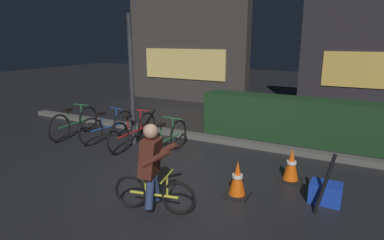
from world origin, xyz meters
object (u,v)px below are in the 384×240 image
(street_post, at_px, (132,82))
(traffic_cone_near, at_px, (237,179))
(traffic_cone_far, at_px, (291,165))
(blue_crate, at_px, (325,193))
(closed_umbrella, at_px, (325,183))
(parked_bike_left_mid, at_px, (108,127))
(parked_bike_center_right, at_px, (166,139))
(parked_bike_leftmost, at_px, (74,123))
(parked_bike_center_left, at_px, (133,131))
(cyclist, at_px, (152,168))

(street_post, bearing_deg, traffic_cone_near, -23.88)
(traffic_cone_far, bearing_deg, street_post, 173.99)
(blue_crate, relative_size, closed_umbrella, 0.52)
(parked_bike_left_mid, bearing_deg, blue_crate, -89.15)
(street_post, height_order, blue_crate, street_post)
(parked_bike_center_right, bearing_deg, parked_bike_leftmost, 89.67)
(parked_bike_left_mid, xyz_separation_m, traffic_cone_far, (4.24, -0.30, -0.06))
(parked_bike_center_left, bearing_deg, parked_bike_center_right, -97.71)
(cyclist, bearing_deg, street_post, 120.44)
(parked_bike_center_left, xyz_separation_m, traffic_cone_far, (3.42, -0.19, -0.08))
(parked_bike_leftmost, relative_size, parked_bike_left_mid, 1.04)
(parked_bike_center_right, bearing_deg, parked_bike_left_mid, 84.22)
(traffic_cone_far, bearing_deg, parked_bike_center_left, 176.79)
(cyclist, bearing_deg, blue_crate, 20.50)
(parked_bike_center_right, height_order, blue_crate, parked_bike_center_right)
(blue_crate, distance_m, cyclist, 2.54)
(blue_crate, bearing_deg, street_post, 167.76)
(cyclist, bearing_deg, parked_bike_left_mid, 129.62)
(parked_bike_center_right, bearing_deg, traffic_cone_near, -116.41)
(parked_bike_leftmost, height_order, closed_umbrella, closed_umbrella)
(traffic_cone_far, height_order, blue_crate, traffic_cone_far)
(street_post, relative_size, cyclist, 2.28)
(parked_bike_center_left, distance_m, cyclist, 2.83)
(parked_bike_leftmost, xyz_separation_m, blue_crate, (5.78, -0.70, -0.19))
(street_post, xyz_separation_m, parked_bike_center_left, (0.13, -0.18, -1.06))
(street_post, height_order, traffic_cone_near, street_post)
(street_post, relative_size, closed_umbrella, 3.34)
(parked_bike_center_right, distance_m, cyclist, 2.21)
(traffic_cone_far, distance_m, cyclist, 2.42)
(parked_bike_left_mid, height_order, blue_crate, parked_bike_left_mid)
(parked_bike_left_mid, bearing_deg, street_post, -73.66)
(parked_bike_center_right, distance_m, blue_crate, 3.17)
(street_post, height_order, parked_bike_left_mid, street_post)
(parked_bike_center_left, bearing_deg, blue_crate, -100.94)
(parked_bike_center_left, distance_m, traffic_cone_far, 3.43)
(traffic_cone_near, xyz_separation_m, blue_crate, (1.21, 0.40, -0.12))
(parked_bike_leftmost, xyz_separation_m, traffic_cone_far, (5.18, -0.17, -0.07))
(traffic_cone_far, distance_m, blue_crate, 0.81)
(street_post, relative_size, traffic_cone_far, 4.95)
(parked_bike_leftmost, bearing_deg, parked_bike_center_right, -95.84)
(cyclist, bearing_deg, parked_bike_leftmost, 139.10)
(parked_bike_center_right, relative_size, closed_umbrella, 1.88)
(traffic_cone_near, distance_m, blue_crate, 1.28)
(traffic_cone_far, xyz_separation_m, blue_crate, (0.60, -0.53, -0.13))
(cyclist, bearing_deg, traffic_cone_far, 39.16)
(traffic_cone_far, relative_size, blue_crate, 1.30)
(street_post, distance_m, parked_bike_center_right, 1.53)
(parked_bike_leftmost, distance_m, cyclist, 4.22)
(parked_bike_left_mid, relative_size, parked_bike_center_right, 0.98)
(blue_crate, height_order, cyclist, cyclist)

